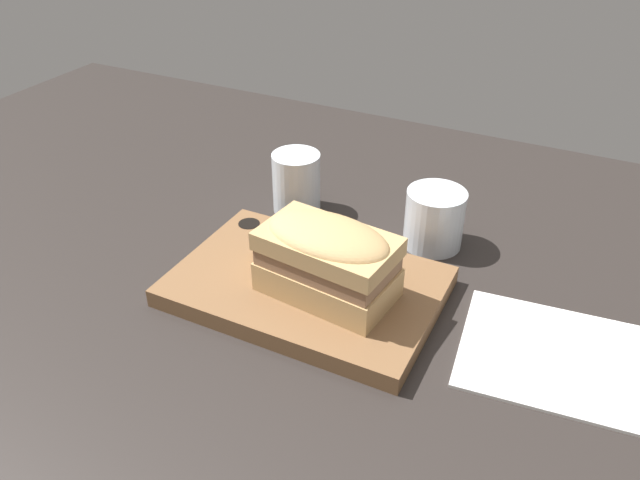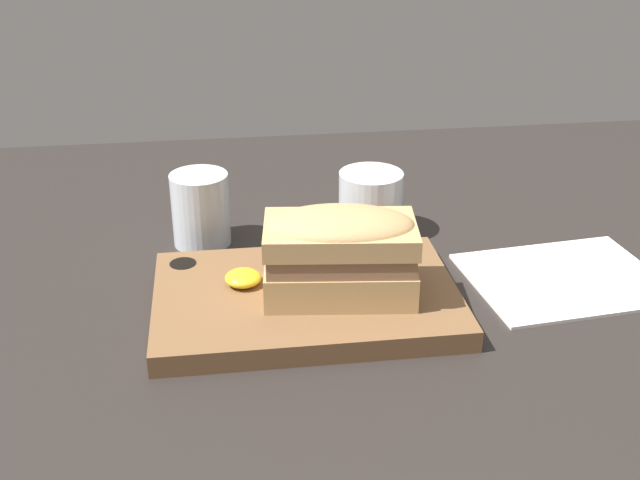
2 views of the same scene
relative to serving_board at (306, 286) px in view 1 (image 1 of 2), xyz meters
The scene contains 7 objects.
dining_table 7.92cm from the serving_board, ahead, with size 197.40×119.62×2.00cm.
serving_board is the anchor object (origin of this frame).
sandwich 7.41cm from the serving_board, 20.87° to the right, with size 16.69×10.80×9.60cm.
mustard_dollop 7.13cm from the serving_board, 163.02° to the left, with size 3.97×3.97×1.59cm.
water_glass 21.27cm from the serving_board, 121.44° to the left, with size 7.23×7.23×9.23cm.
wine_glass 21.05cm from the serving_board, 59.46° to the left, with size 8.20×8.20×8.30cm.
napkin 30.74cm from the serving_board, ahead, with size 23.39×19.28×0.40cm.
Camera 1 is at (21.76, -53.42, 51.06)cm, focal length 35.00 mm.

